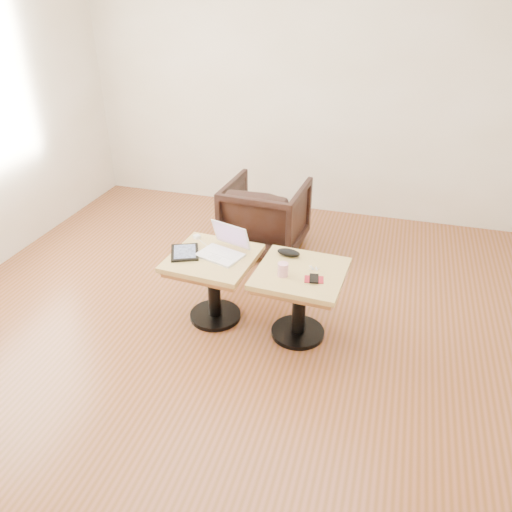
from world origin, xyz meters
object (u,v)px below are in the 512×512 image
(side_table_right, at_px, (300,288))
(laptop, at_px, (224,248))
(armchair, at_px, (265,216))
(side_table_left, at_px, (213,272))
(striped_cup, at_px, (283,269))

(side_table_right, xyz_separation_m, laptop, (-0.57, 0.08, 0.17))
(laptop, distance_m, armchair, 1.14)
(side_table_left, relative_size, side_table_right, 1.02)
(striped_cup, bearing_deg, side_table_left, 168.10)
(striped_cup, height_order, armchair, armchair)
(side_table_left, height_order, striped_cup, striped_cup)
(laptop, relative_size, striped_cup, 4.08)
(striped_cup, bearing_deg, armchair, 110.16)
(side_table_left, distance_m, side_table_right, 0.64)
(armchair, bearing_deg, striped_cup, 113.59)
(side_table_left, bearing_deg, striped_cup, -7.59)
(side_table_right, relative_size, striped_cup, 6.79)
(laptop, bearing_deg, side_table_left, -123.77)
(side_table_right, bearing_deg, laptop, 175.58)
(side_table_right, xyz_separation_m, armchair, (-0.57, 1.19, -0.07))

